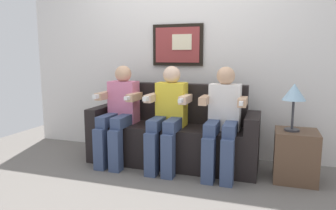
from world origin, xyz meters
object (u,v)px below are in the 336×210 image
object	(u,v)px
table_lamp	(294,94)
person_on_left	(119,111)
couch	(173,136)
side_table_right	(295,156)
person_in_middle	(168,114)
person_on_right	(223,117)

from	to	relation	value
table_lamp	person_on_left	bearing A→B (deg)	-178.66
couch	side_table_right	xyz separation A→B (m)	(1.30, -0.11, -0.06)
person_in_middle	person_on_left	bearing A→B (deg)	180.00
person_on_right	side_table_right	bearing A→B (deg)	4.93
person_in_middle	couch	bearing A→B (deg)	89.98
person_on_left	person_on_right	size ratio (longest dim) A/B	1.00
person_in_middle	person_on_right	xyz separation A→B (m)	(0.59, 0.00, -0.00)
couch	side_table_right	world-z (taller)	couch
person_on_left	person_on_right	bearing A→B (deg)	0.02
person_in_middle	person_on_right	bearing A→B (deg)	0.05
person_in_middle	side_table_right	bearing A→B (deg)	2.72
person_on_left	couch	bearing A→B (deg)	15.91
person_on_left	table_lamp	world-z (taller)	person_on_left
side_table_right	person_on_right	bearing A→B (deg)	-175.07
table_lamp	couch	bearing A→B (deg)	174.29
couch	person_on_right	bearing A→B (deg)	-15.86
person_on_left	table_lamp	bearing A→B (deg)	1.34
person_on_right	side_table_right	distance (m)	0.79
table_lamp	person_on_right	bearing A→B (deg)	-176.32
person_on_right	person_on_left	bearing A→B (deg)	-179.98
person_on_right	table_lamp	size ratio (longest dim) A/B	2.41
couch	table_lamp	distance (m)	1.37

